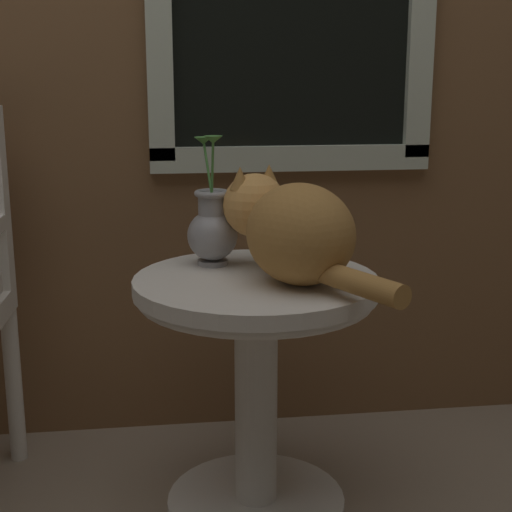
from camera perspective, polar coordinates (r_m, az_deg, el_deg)
name	(u,v)px	position (r m, az deg, el deg)	size (l,w,h in m)	color
wicker_side_table	(256,353)	(1.79, 0.00, -7.23)	(0.56, 0.56, 0.58)	silver
cat	(292,229)	(1.68, 2.71, 2.04)	(0.32, 0.51, 0.24)	#AD7A3D
pewter_vase_with_ivy	(212,228)	(1.83, -3.29, 2.12)	(0.12, 0.14, 0.31)	#99999E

